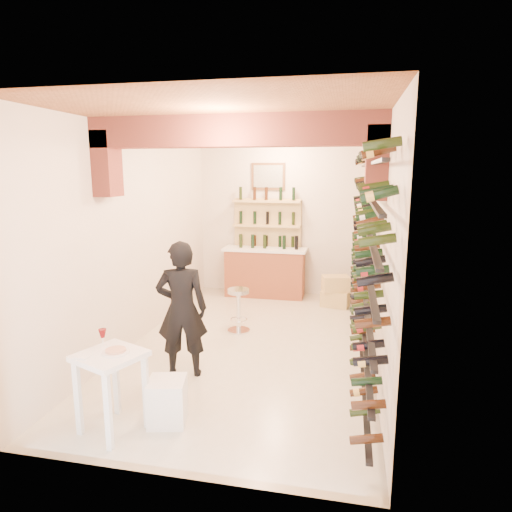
{
  "coord_description": "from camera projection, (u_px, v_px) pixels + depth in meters",
  "views": [
    {
      "loc": [
        1.35,
        -6.14,
        2.58
      ],
      "look_at": [
        0.0,
        0.3,
        1.3
      ],
      "focal_mm": 31.11,
      "sensor_mm": 36.0,
      "label": 1
    }
  ],
  "objects": [
    {
      "name": "white_stool",
      "position": [
        167.0,
        401.0,
        4.57
      ],
      "size": [
        0.45,
        0.45,
        0.47
      ],
      "primitive_type": "cube",
      "rotation": [
        0.0,
        0.0,
        0.22
      ],
      "color": "white",
      "rests_on": "ground"
    },
    {
      "name": "crate_lower",
      "position": [
        335.0,
        298.0,
        8.51
      ],
      "size": [
        0.57,
        0.45,
        0.31
      ],
      "primitive_type": "cube",
      "rotation": [
        0.0,
        0.0,
        -0.19
      ],
      "color": "tan",
      "rests_on": "ground"
    },
    {
      "name": "back_counter",
      "position": [
        265.0,
        271.0,
        9.17
      ],
      "size": [
        1.7,
        0.62,
        1.29
      ],
      "color": "brown",
      "rests_on": "ground"
    },
    {
      "name": "person",
      "position": [
        182.0,
        309.0,
        5.53
      ],
      "size": [
        0.72,
        0.57,
        1.74
      ],
      "primitive_type": "imported",
      "rotation": [
        0.0,
        0.0,
        3.41
      ],
      "color": "black",
      "rests_on": "ground"
    },
    {
      "name": "crate_upper",
      "position": [
        336.0,
        283.0,
        8.46
      ],
      "size": [
        0.56,
        0.44,
        0.29
      ],
      "primitive_type": "cube",
      "rotation": [
        0.0,
        0.0,
        0.23
      ],
      "color": "tan",
      "rests_on": "crate_lower"
    },
    {
      "name": "wine_rack",
      "position": [
        361.0,
        247.0,
        6.06
      ],
      "size": [
        0.32,
        5.7,
        2.56
      ],
      "color": "black",
      "rests_on": "ground"
    },
    {
      "name": "tasting_table",
      "position": [
        111.0,
        367.0,
        4.34
      ],
      "size": [
        0.74,
        0.74,
        1.0
      ],
      "rotation": [
        0.0,
        0.0,
        -0.39
      ],
      "color": "white",
      "rests_on": "ground"
    },
    {
      "name": "ground",
      "position": [
        252.0,
        344.0,
        6.66
      ],
      "size": [
        6.0,
        6.0,
        0.0
      ],
      "primitive_type": "plane",
      "color": "beige",
      "rests_on": "ground"
    },
    {
      "name": "room_shell",
      "position": [
        248.0,
        195.0,
        5.98
      ],
      "size": [
        3.52,
        6.02,
        3.21
      ],
      "color": "beige",
      "rests_on": "ground"
    },
    {
      "name": "chrome_barstool",
      "position": [
        239.0,
        307.0,
        7.13
      ],
      "size": [
        0.37,
        0.37,
        0.71
      ],
      "rotation": [
        0.0,
        0.0,
        0.34
      ],
      "color": "silver",
      "rests_on": "ground"
    },
    {
      "name": "back_shelving",
      "position": [
        267.0,
        239.0,
        9.28
      ],
      "size": [
        1.4,
        0.31,
        2.73
      ],
      "color": "tan",
      "rests_on": "ground"
    }
  ]
}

